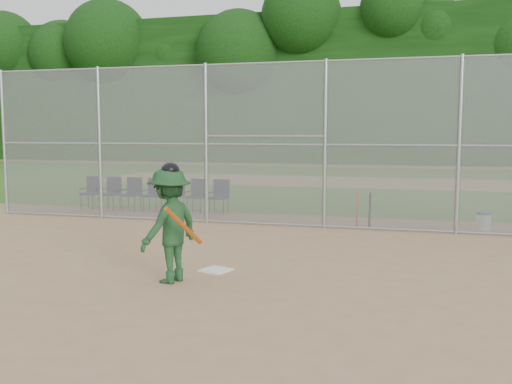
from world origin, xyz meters
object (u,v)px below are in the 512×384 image
(water_cooler, at_px, (483,221))
(chair_0, at_px, (90,193))
(home_plate, at_px, (216,270))
(batter_at_plate, at_px, (170,224))

(water_cooler, height_order, chair_0, chair_0)
(water_cooler, xyz_separation_m, chair_0, (-11.00, 1.00, 0.26))
(water_cooler, relative_size, chair_0, 0.46)
(water_cooler, bearing_deg, home_plate, -131.60)
(batter_at_plate, relative_size, chair_0, 1.92)
(home_plate, bearing_deg, chair_0, 134.74)
(home_plate, distance_m, water_cooler, 7.12)
(batter_at_plate, relative_size, water_cooler, 4.18)
(batter_at_plate, bearing_deg, home_plate, 62.77)
(home_plate, height_order, chair_0, chair_0)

